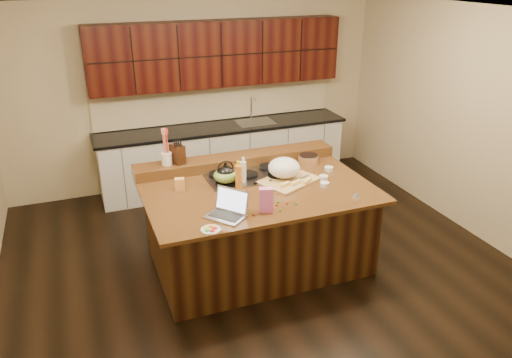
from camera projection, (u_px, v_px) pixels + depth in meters
name	position (u px, v px, depth m)	size (l,w,h in m)	color
room	(258.00, 150.00, 5.13)	(5.52, 5.02, 2.72)	black
island	(258.00, 225.00, 5.48)	(2.40, 1.60, 0.92)	black
back_ledge	(236.00, 160.00, 5.88)	(2.40, 0.30, 0.12)	black
cooktop	(248.00, 176.00, 5.55)	(0.92, 0.52, 0.05)	gray
back_counter	(222.00, 122.00, 7.28)	(3.70, 0.66, 2.40)	silver
kettle	(226.00, 174.00, 5.29)	(0.20, 0.20, 0.18)	black
green_bowl	(226.00, 176.00, 5.30)	(0.26, 0.26, 0.14)	olive
laptop	(228.00, 209.00, 4.70)	(0.44, 0.45, 0.24)	#B7B7BC
oil_bottle	(239.00, 178.00, 5.20)	(0.07, 0.07, 0.27)	orange
vinegar_bottle	(243.00, 173.00, 5.35)	(0.06, 0.06, 0.25)	silver
wooden_tray	(285.00, 171.00, 5.45)	(0.73, 0.65, 0.25)	tan
ramekin_a	(325.00, 184.00, 5.33)	(0.10, 0.10, 0.04)	white
ramekin_b	(329.00, 169.00, 5.73)	(0.10, 0.10, 0.04)	white
ramekin_c	(323.00, 178.00, 5.49)	(0.10, 0.10, 0.04)	white
strainer_bowl	(308.00, 160.00, 5.92)	(0.24, 0.24, 0.09)	#996B3F
kitchen_timer	(357.00, 194.00, 5.08)	(0.08, 0.08, 0.07)	silver
pink_bag	(266.00, 200.00, 4.74)	(0.13, 0.07, 0.25)	#F272CA
candy_plate	(211.00, 230.00, 4.45)	(0.18, 0.18, 0.01)	white
package_box	(180.00, 184.00, 5.21)	(0.10, 0.07, 0.14)	#EEA154
utensil_crock	(167.00, 159.00, 5.56)	(0.12, 0.12, 0.14)	white
knife_block	(178.00, 154.00, 5.58)	(0.11, 0.18, 0.21)	black
gumdrop_0	(255.00, 215.00, 4.70)	(0.02, 0.02, 0.02)	red
gumdrop_1	(296.00, 204.00, 4.92)	(0.02, 0.02, 0.02)	#198C26
gumdrop_2	(273.00, 208.00, 4.84)	(0.02, 0.02, 0.02)	red
gumdrop_3	(265.00, 205.00, 4.89)	(0.02, 0.02, 0.02)	#198C26
gumdrop_4	(262.00, 206.00, 4.89)	(0.02, 0.02, 0.02)	red
gumdrop_5	(278.00, 202.00, 4.96)	(0.02, 0.02, 0.02)	#198C26
gumdrop_6	(287.00, 203.00, 4.93)	(0.02, 0.02, 0.02)	red
gumdrop_7	(280.00, 211.00, 4.79)	(0.02, 0.02, 0.02)	#198C26
gumdrop_8	(261.00, 212.00, 4.76)	(0.02, 0.02, 0.02)	red
gumdrop_9	(266.00, 211.00, 4.79)	(0.02, 0.02, 0.02)	#198C26
gumdrop_10	(261.00, 210.00, 4.79)	(0.02, 0.02, 0.02)	red
gumdrop_11	(253.00, 214.00, 4.72)	(0.02, 0.02, 0.02)	#198C26
gumdrop_12	(277.00, 205.00, 4.90)	(0.02, 0.02, 0.02)	red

